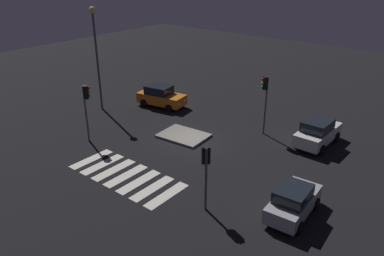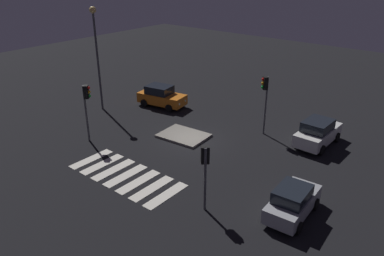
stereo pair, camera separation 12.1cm
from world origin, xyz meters
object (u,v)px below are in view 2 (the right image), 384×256
Objects in this scene: traffic_light_east at (205,162)px; traffic_light_south at (87,99)px; traffic_island at (184,136)px; street_lamp at (96,43)px; car_white at (318,133)px; car_orange at (161,96)px; car_silver at (293,201)px; traffic_light_north at (265,91)px.

traffic_light_east is 11.74m from traffic_light_south.
traffic_island is 11.23m from street_lamp.
street_lamp reaches higher than traffic_light_south.
street_lamp is (-17.97, -5.22, 5.00)m from car_white.
car_white is 1.04× the size of traffic_light_south.
traffic_island is 0.81× the size of car_orange.
car_silver is 0.95× the size of traffic_light_south.
traffic_light_north is at bearing -7.02° from car_orange.
car_silver is 0.89× the size of car_orange.
traffic_light_north reaches higher than car_white.
car_orange is at bearing 56.61° from traffic_light_south.
car_silver is 0.91× the size of car_white.
traffic_island is 9.88m from car_white.
traffic_light_east is at bearing -46.33° from traffic_light_south.
traffic_light_east is (12.64, -10.03, 1.88)m from car_orange.
traffic_light_east is at bearing -20.59° from street_lamp.
car_orange is (-5.89, 3.81, 0.85)m from traffic_island.
traffic_island is 7.63m from traffic_light_south.
car_white is 19.37m from street_lamp.
car_silver is 5.04m from traffic_light_east.
traffic_island is at bearing 3.70° from traffic_light_east.
car_silver is 9.28m from car_white.
traffic_light_south is (-13.30, -10.04, 2.32)m from car_white.
car_orange is at bearing -48.65° from traffic_light_north.
street_lamp reaches higher than traffic_light_north.
traffic_light_south is at bearing -6.48° from traffic_light_north.
car_orange is 16.25m from traffic_light_east.
traffic_light_east is at bearing -42.63° from traffic_island.
traffic_light_south is at bearing -45.86° from street_lamp.
street_lamp reaches higher than traffic_island.
car_white is at bearing 16.20° from street_lamp.
traffic_island is 0.86× the size of traffic_light_south.
car_white is 0.98× the size of traffic_light_north.
street_lamp is (-3.68, -3.89, 5.01)m from car_orange.
car_silver is 10.62m from traffic_light_north.
car_orange is (-16.62, 7.65, 0.08)m from car_silver.
car_silver is at bearing -35.99° from traffic_light_south.
street_lamp is (-4.67, 4.81, 2.68)m from traffic_light_south.
car_orange reaches higher than car_silver.
car_orange is at bearing 61.98° from car_silver.
traffic_light_south reaches higher than car_silver.
traffic_light_east is (6.75, -6.21, 2.74)m from traffic_island.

